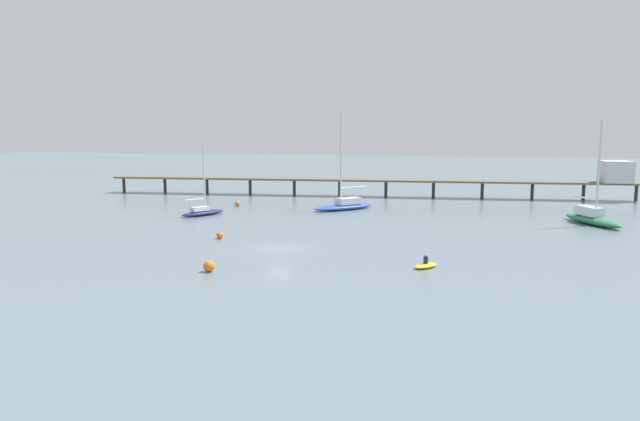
{
  "coord_description": "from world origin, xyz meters",
  "views": [
    {
      "loc": [
        16.53,
        -49.4,
        10.81
      ],
      "look_at": [
        0.0,
        15.34,
        1.5
      ],
      "focal_mm": 32.23,
      "sensor_mm": 36.0,
      "label": 1
    }
  ],
  "objects_px": {
    "mooring_buoy_near": "(209,266)",
    "mooring_buoy_mid": "(237,204)",
    "sailboat_navy": "(202,211)",
    "sailboat_blue": "(344,204)",
    "dinghy_yellow": "(426,265)",
    "sailboat_green": "(592,217)",
    "mooring_buoy_inner": "(220,235)",
    "pier": "(455,178)"
  },
  "relations": [
    {
      "from": "sailboat_green",
      "to": "mooring_buoy_inner",
      "type": "relative_size",
      "value": 17.28
    },
    {
      "from": "sailboat_green",
      "to": "mooring_buoy_mid",
      "type": "xyz_separation_m",
      "value": [
        -46.23,
        4.81,
        -0.46
      ]
    },
    {
      "from": "dinghy_yellow",
      "to": "mooring_buoy_near",
      "type": "bearing_deg",
      "value": -161.24
    },
    {
      "from": "sailboat_navy",
      "to": "sailboat_blue",
      "type": "relative_size",
      "value": 0.68
    },
    {
      "from": "sailboat_blue",
      "to": "mooring_buoy_inner",
      "type": "distance_m",
      "value": 25.37
    },
    {
      "from": "mooring_buoy_inner",
      "to": "mooring_buoy_mid",
      "type": "xyz_separation_m",
      "value": [
        -8.0,
        23.96,
        0.04
      ]
    },
    {
      "from": "pier",
      "to": "mooring_buoy_mid",
      "type": "distance_m",
      "value": 35.21
    },
    {
      "from": "mooring_buoy_inner",
      "to": "sailboat_navy",
      "type": "bearing_deg",
      "value": 121.69
    },
    {
      "from": "mooring_buoy_inner",
      "to": "mooring_buoy_near",
      "type": "xyz_separation_m",
      "value": [
        4.87,
        -12.86,
        0.1
      ]
    },
    {
      "from": "dinghy_yellow",
      "to": "mooring_buoy_inner",
      "type": "relative_size",
      "value": 3.59
    },
    {
      "from": "sailboat_navy",
      "to": "dinghy_yellow",
      "type": "height_order",
      "value": "sailboat_navy"
    },
    {
      "from": "dinghy_yellow",
      "to": "mooring_buoy_mid",
      "type": "bearing_deg",
      "value": 132.76
    },
    {
      "from": "mooring_buoy_inner",
      "to": "pier",
      "type": "bearing_deg",
      "value": 62.25
    },
    {
      "from": "pier",
      "to": "sailboat_navy",
      "type": "height_order",
      "value": "sailboat_navy"
    },
    {
      "from": "pier",
      "to": "sailboat_green",
      "type": "bearing_deg",
      "value": -54.76
    },
    {
      "from": "mooring_buoy_near",
      "to": "mooring_buoy_mid",
      "type": "relative_size",
      "value": 1.16
    },
    {
      "from": "dinghy_yellow",
      "to": "mooring_buoy_mid",
      "type": "distance_m",
      "value": 42.7
    },
    {
      "from": "dinghy_yellow",
      "to": "sailboat_green",
      "type": "bearing_deg",
      "value": 56.98
    },
    {
      "from": "pier",
      "to": "mooring_buoy_near",
      "type": "xyz_separation_m",
      "value": [
        -17.23,
        -54.86,
        -2.89
      ]
    },
    {
      "from": "pier",
      "to": "mooring_buoy_mid",
      "type": "xyz_separation_m",
      "value": [
        -30.1,
        -18.04,
        -2.95
      ]
    },
    {
      "from": "sailboat_navy",
      "to": "pier",
      "type": "bearing_deg",
      "value": 41.93
    },
    {
      "from": "dinghy_yellow",
      "to": "mooring_buoy_near",
      "type": "xyz_separation_m",
      "value": [
        -16.12,
        -5.47,
        0.23
      ]
    },
    {
      "from": "sailboat_navy",
      "to": "mooring_buoy_mid",
      "type": "xyz_separation_m",
      "value": [
        0.8,
        9.71,
        -0.24
      ]
    },
    {
      "from": "dinghy_yellow",
      "to": "mooring_buoy_mid",
      "type": "height_order",
      "value": "dinghy_yellow"
    },
    {
      "from": "pier",
      "to": "sailboat_blue",
      "type": "bearing_deg",
      "value": -128.82
    },
    {
      "from": "pier",
      "to": "sailboat_green",
      "type": "height_order",
      "value": "sailboat_green"
    },
    {
      "from": "mooring_buoy_inner",
      "to": "mooring_buoy_near",
      "type": "relative_size",
      "value": 0.78
    },
    {
      "from": "mooring_buoy_near",
      "to": "sailboat_blue",
      "type": "bearing_deg",
      "value": 85.56
    },
    {
      "from": "sailboat_navy",
      "to": "sailboat_blue",
      "type": "bearing_deg",
      "value": 30.91
    },
    {
      "from": "sailboat_navy",
      "to": "mooring_buoy_inner",
      "type": "height_order",
      "value": "sailboat_navy"
    },
    {
      "from": "sailboat_blue",
      "to": "mooring_buoy_near",
      "type": "height_order",
      "value": "sailboat_blue"
    },
    {
      "from": "sailboat_green",
      "to": "mooring_buoy_near",
      "type": "bearing_deg",
      "value": -136.19
    },
    {
      "from": "mooring_buoy_near",
      "to": "sailboat_green",
      "type": "bearing_deg",
      "value": 43.81
    },
    {
      "from": "pier",
      "to": "sailboat_blue",
      "type": "relative_size",
      "value": 6.46
    },
    {
      "from": "sailboat_green",
      "to": "dinghy_yellow",
      "type": "xyz_separation_m",
      "value": [
        -17.24,
        -26.54,
        -0.62
      ]
    },
    {
      "from": "mooring_buoy_inner",
      "to": "mooring_buoy_mid",
      "type": "bearing_deg",
      "value": 108.47
    },
    {
      "from": "sailboat_blue",
      "to": "mooring_buoy_inner",
      "type": "xyz_separation_m",
      "value": [
        -7.74,
        -24.16,
        -0.42
      ]
    },
    {
      "from": "sailboat_green",
      "to": "mooring_buoy_mid",
      "type": "distance_m",
      "value": 46.49
    },
    {
      "from": "sailboat_navy",
      "to": "mooring_buoy_inner",
      "type": "xyz_separation_m",
      "value": [
        8.8,
        -14.25,
        -0.27
      ]
    },
    {
      "from": "sailboat_green",
      "to": "sailboat_blue",
      "type": "distance_m",
      "value": 30.9
    },
    {
      "from": "sailboat_navy",
      "to": "dinghy_yellow",
      "type": "bearing_deg",
      "value": -35.99
    },
    {
      "from": "mooring_buoy_near",
      "to": "mooring_buoy_mid",
      "type": "distance_m",
      "value": 39.0
    }
  ]
}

